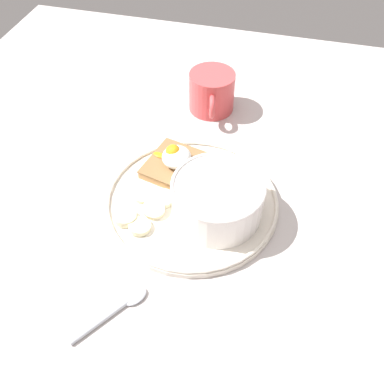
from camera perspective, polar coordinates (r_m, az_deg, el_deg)
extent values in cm
cube|color=beige|center=(71.55, 0.00, -2.14)|extent=(120.00, 120.00, 2.00)
cylinder|color=silver|center=(70.41, 0.00, -1.36)|extent=(28.30, 28.30, 1.00)
torus|color=silver|center=(69.80, 0.00, -0.93)|extent=(28.10, 28.10, 0.60)
cylinder|color=white|center=(65.94, 3.39, -1.02)|extent=(14.18, 14.18, 6.46)
torus|color=white|center=(63.54, 3.52, 0.88)|extent=(14.38, 14.38, 0.60)
cylinder|color=#B26075|center=(66.25, 3.38, -1.26)|extent=(12.78, 12.78, 5.24)
ellipsoid|color=#B26075|center=(64.44, 3.47, 0.15)|extent=(12.14, 12.14, 1.20)
ellipsoid|color=tan|center=(63.22, 3.85, -0.68)|extent=(1.48, 1.74, 0.64)
ellipsoid|color=olive|center=(63.76, 3.51, 0.02)|extent=(1.94, 2.25, 0.82)
ellipsoid|color=tan|center=(64.11, 5.95, -0.05)|extent=(1.46, 1.39, 0.53)
ellipsoid|color=#C3B297|center=(62.75, 1.82, -1.11)|extent=(0.88, 1.33, 0.56)
cube|color=olive|center=(73.82, -2.03, 3.77)|extent=(11.96, 11.96, 0.30)
cube|color=tan|center=(74.30, -2.02, 3.40)|extent=(11.73, 11.73, 1.55)
ellipsoid|color=white|center=(72.69, -2.06, 4.69)|extent=(5.09, 4.99, 3.06)
sphere|color=orange|center=(72.42, -2.54, 5.36)|extent=(2.59, 2.59, 2.59)
ellipsoid|color=orange|center=(75.19, -4.40, 4.95)|extent=(1.82, 2.53, 0.36)
cylinder|color=beige|center=(68.10, -5.09, -2.30)|extent=(4.75, 4.67, 1.80)
cylinder|color=#B7AD8A|center=(67.68, -5.12, -2.00)|extent=(0.84, 0.83, 0.25)
cylinder|color=#F9EEC3|center=(67.66, -8.87, -3.39)|extent=(3.62, 3.54, 1.44)
cylinder|color=#C2BA98|center=(67.20, -8.93, -3.08)|extent=(0.64, 0.64, 0.17)
cylinder|color=beige|center=(70.57, -6.58, -0.43)|extent=(4.53, 4.51, 1.05)
cylinder|color=#BFAE8A|center=(70.26, -6.61, -0.20)|extent=(0.81, 0.81, 0.16)
cylinder|color=beige|center=(66.46, -7.03, -4.55)|extent=(5.06, 5.07, 1.31)
cylinder|color=#B8B38E|center=(66.12, -7.06, -4.33)|extent=(0.91, 0.91, 0.20)
cylinder|color=#F2EBBB|center=(69.56, -3.91, -0.91)|extent=(5.00, 4.98, 1.39)
cylinder|color=#BCB892|center=(69.15, -3.94, -0.61)|extent=(0.90, 0.89, 0.17)
cylinder|color=#D54547|center=(87.63, 2.64, 13.24)|extent=(9.06, 9.06, 7.95)
cylinder|color=#3D2814|center=(85.94, 2.71, 14.89)|extent=(7.70, 7.70, 0.40)
torus|color=#D54547|center=(82.91, 2.68, 11.28)|extent=(4.61, 2.00, 4.50)
cylinder|color=silver|center=(60.49, -11.72, -16.22)|extent=(8.87, 6.45, 0.80)
ellipsoid|color=silver|center=(61.35, -7.65, -13.58)|extent=(4.33, 4.02, 0.70)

